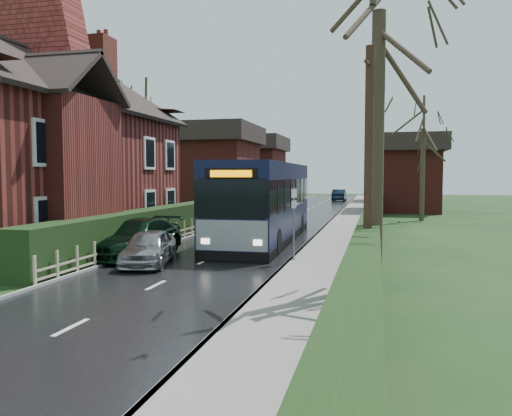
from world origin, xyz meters
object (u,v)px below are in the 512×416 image
(car_silver, at_px, (149,247))
(bus, at_px, (264,203))
(brick_house, at_px, (40,147))
(car_green, at_px, (137,238))
(telegraph_pole, at_px, (368,173))
(bus_stop_sign, at_px, (294,214))

(car_silver, bearing_deg, bus, 57.43)
(brick_house, height_order, car_green, brick_house)
(car_silver, xyz_separation_m, car_green, (-1.25, 1.56, 0.09))
(bus, relative_size, car_green, 2.46)
(car_silver, height_order, telegraph_pole, telegraph_pole)
(brick_house, relative_size, bus_stop_sign, 5.46)
(bus, distance_m, car_silver, 7.50)
(car_silver, bearing_deg, telegraph_pole, -35.20)
(bus, relative_size, bus_stop_sign, 4.54)
(bus_stop_sign, bearing_deg, telegraph_pole, -49.42)
(telegraph_pole, bearing_deg, car_silver, 171.27)
(brick_house, xyz_separation_m, telegraph_pole, (14.53, -6.87, -1.20))
(brick_house, bearing_deg, telegraph_pole, -25.30)
(bus, distance_m, telegraph_pole, 11.28)
(telegraph_pole, bearing_deg, bus, 129.95)
(car_silver, bearing_deg, car_green, 115.94)
(car_green, bearing_deg, car_silver, -48.98)
(car_silver, relative_size, bus_stop_sign, 1.36)
(bus, xyz_separation_m, car_green, (-3.77, -5.40, -1.10))
(bus_stop_sign, bearing_deg, brick_house, 179.30)
(car_green, xyz_separation_m, telegraph_pole, (8.70, -4.66, 2.46))
(car_silver, xyz_separation_m, telegraph_pole, (7.45, -3.10, 2.55))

